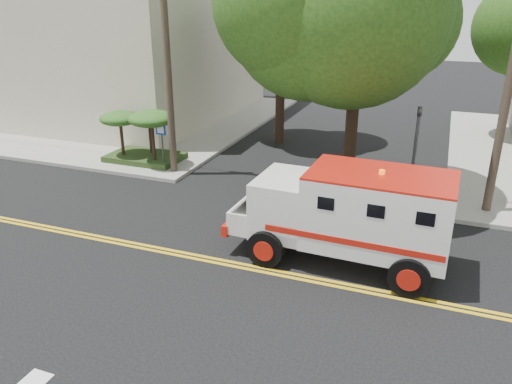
% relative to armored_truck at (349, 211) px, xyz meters
% --- Properties ---
extents(ground, '(100.00, 100.00, 0.00)m').
position_rel_armored_truck_xyz_m(ground, '(-2.49, -1.25, -1.54)').
color(ground, black).
rests_on(ground, ground).
extents(sidewalk_nw, '(17.00, 17.00, 0.15)m').
position_rel_armored_truck_xyz_m(sidewalk_nw, '(-15.99, 12.25, -1.46)').
color(sidewalk_nw, gray).
rests_on(sidewalk_nw, ground).
extents(building_left, '(16.00, 14.00, 10.00)m').
position_rel_armored_truck_xyz_m(building_left, '(-17.99, 13.75, 3.61)').
color(building_left, beige).
rests_on(building_left, sidewalk_nw).
extents(utility_pole_left, '(0.28, 0.28, 9.00)m').
position_rel_armored_truck_xyz_m(utility_pole_left, '(-8.09, 4.75, 2.96)').
color(utility_pole_left, '#382D23').
rests_on(utility_pole_left, ground).
extents(utility_pole_right, '(0.28, 0.28, 9.00)m').
position_rel_armored_truck_xyz_m(utility_pole_right, '(3.81, 4.95, 2.96)').
color(utility_pole_right, '#382D23').
rests_on(utility_pole_right, ground).
extents(tree_left, '(4.48, 4.20, 7.70)m').
position_rel_armored_truck_xyz_m(tree_left, '(-5.17, 10.53, 4.19)').
color(tree_left, black).
rests_on(tree_left, ground).
extents(traffic_signal, '(0.15, 0.18, 3.60)m').
position_rel_armored_truck_xyz_m(traffic_signal, '(1.31, 4.35, 0.69)').
color(traffic_signal, '#3F3F42').
rests_on(traffic_signal, ground).
extents(accessibility_sign, '(0.45, 0.10, 2.02)m').
position_rel_armored_truck_xyz_m(accessibility_sign, '(-8.69, 4.92, -0.17)').
color(accessibility_sign, '#3F3F42').
rests_on(accessibility_sign, ground).
extents(palm_planter, '(3.52, 2.63, 2.36)m').
position_rel_armored_truck_xyz_m(palm_planter, '(-9.92, 5.37, 0.11)').
color(palm_planter, '#1E3314').
rests_on(palm_planter, sidewalk_nw).
extents(armored_truck, '(6.02, 2.59, 2.70)m').
position_rel_armored_truck_xyz_m(armored_truck, '(0.00, 0.00, 0.00)').
color(armored_truck, silver).
rests_on(armored_truck, ground).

